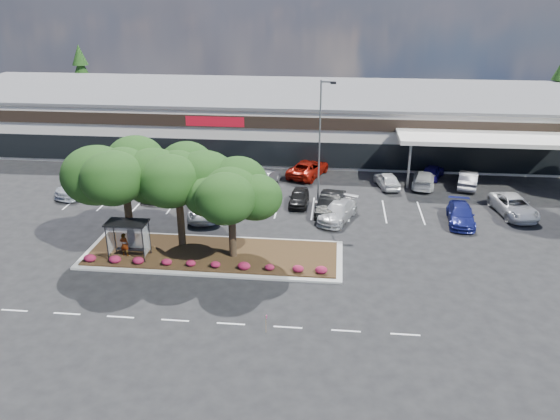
# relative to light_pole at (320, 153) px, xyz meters

# --- Properties ---
(ground) EXTENTS (160.00, 160.00, 0.00)m
(ground) POSITION_rel_light_pole_xyz_m (-4.99, -14.07, -4.75)
(ground) COLOR black
(ground) RESTS_ON ground
(retail_store) EXTENTS (80.40, 25.20, 6.25)m
(retail_store) POSITION_rel_light_pole_xyz_m (-4.93, 19.84, -1.60)
(retail_store) COLOR silver
(retail_store) RESTS_ON ground
(landscape_island) EXTENTS (18.00, 6.00, 0.26)m
(landscape_island) POSITION_rel_light_pole_xyz_m (-6.99, -10.07, -4.63)
(landscape_island) COLOR #A6A6A1
(landscape_island) RESTS_ON ground
(lane_markings) EXTENTS (33.12, 20.06, 0.01)m
(lane_markings) POSITION_rel_light_pole_xyz_m (-5.13, -3.64, -4.75)
(lane_markings) COLOR silver
(lane_markings) RESTS_ON ground
(shrub_row) EXTENTS (17.00, 0.80, 0.50)m
(shrub_row) POSITION_rel_light_pole_xyz_m (-6.99, -12.17, -4.24)
(shrub_row) COLOR #9C163B
(shrub_row) RESTS_ON landscape_island
(bus_shelter) EXTENTS (2.75, 1.55, 2.59)m
(bus_shelter) POSITION_rel_light_pole_xyz_m (-12.49, -11.12, -2.45)
(bus_shelter) COLOR black
(bus_shelter) RESTS_ON landscape_island
(island_tree_west) EXTENTS (7.20, 7.20, 7.89)m
(island_tree_west) POSITION_rel_light_pole_xyz_m (-12.99, -9.57, -0.55)
(island_tree_west) COLOR black
(island_tree_west) RESTS_ON landscape_island
(island_tree_mid) EXTENTS (6.60, 6.60, 7.32)m
(island_tree_mid) POSITION_rel_light_pole_xyz_m (-9.49, -8.87, -0.83)
(island_tree_mid) COLOR black
(island_tree_mid) RESTS_ON landscape_island
(island_tree_east) EXTENTS (5.80, 5.80, 6.50)m
(island_tree_east) POSITION_rel_light_pole_xyz_m (-5.49, -10.37, -1.24)
(island_tree_east) COLOR black
(island_tree_east) RESTS_ON landscape_island
(conifer_north_west) EXTENTS (4.40, 4.40, 10.00)m
(conifer_north_west) POSITION_rel_light_pole_xyz_m (-34.99, 31.93, 0.25)
(conifer_north_west) COLOR black
(conifer_north_west) RESTS_ON ground
(conifer_north_east) EXTENTS (3.96, 3.96, 9.00)m
(conifer_north_east) POSITION_rel_light_pole_xyz_m (29.01, 29.93, -0.25)
(conifer_north_east) COLOR black
(conifer_north_east) RESTS_ON ground
(person_waiting) EXTENTS (0.66, 0.48, 1.69)m
(person_waiting) POSITION_rel_light_pole_xyz_m (-12.88, -11.12, -3.65)
(person_waiting) COLOR #594C47
(person_waiting) RESTS_ON landscape_island
(light_pole) EXTENTS (1.42, 0.71, 10.67)m
(light_pole) POSITION_rel_light_pole_xyz_m (0.00, 0.00, 0.00)
(light_pole) COLOR #A6A6A1
(light_pole) RESTS_ON ground
(survey_stake) EXTENTS (0.07, 0.14, 1.10)m
(survey_stake) POSITION_rel_light_pole_xyz_m (-2.12, -18.66, -4.05)
(survey_stake) COLOR #997C50
(survey_stake) RESTS_ON ground
(car_0) EXTENTS (4.15, 6.40, 1.72)m
(car_0) POSITION_rel_light_pole_xyz_m (-21.37, 1.09, -3.89)
(car_0) COLOR silver
(car_0) RESTS_ON ground
(car_1) EXTENTS (3.78, 5.26, 1.33)m
(car_1) POSITION_rel_light_pole_xyz_m (-13.94, 0.78, -4.09)
(car_1) COLOR maroon
(car_1) RESTS_ON ground
(car_2) EXTENTS (3.56, 5.92, 1.54)m
(car_2) POSITION_rel_light_pole_xyz_m (-9.26, -3.04, -3.99)
(car_2) COLOR #B4B4B4
(car_2) RESTS_ON ground
(car_3) EXTENTS (3.05, 4.72, 1.50)m
(car_3) POSITION_rel_light_pole_xyz_m (-9.13, -2.50, -4.01)
(car_3) COLOR #623011
(car_3) RESTS_ON ground
(car_4) EXTENTS (1.70, 3.94, 1.33)m
(car_4) POSITION_rel_light_pole_xyz_m (-1.73, 0.21, -4.09)
(car_4) COLOR black
(car_4) RESTS_ON ground
(car_5) EXTENTS (2.56, 5.30, 1.67)m
(car_5) POSITION_rel_light_pole_xyz_m (1.00, -1.45, -3.92)
(car_5) COLOR black
(car_5) RESTS_ON ground
(car_6) EXTENTS (3.67, 5.40, 1.45)m
(car_6) POSITION_rel_light_pole_xyz_m (1.62, -2.74, -4.03)
(car_6) COLOR #B3B3B3
(car_6) RESTS_ON ground
(car_7) EXTENTS (2.43, 5.02, 1.41)m
(car_7) POSITION_rel_light_pole_xyz_m (11.31, -2.35, -4.05)
(car_7) COLOR navy
(car_7) RESTS_ON ground
(car_8) EXTENTS (3.31, 5.78, 1.52)m
(car_8) POSITION_rel_light_pole_xyz_m (15.96, -0.21, -3.99)
(car_8) COLOR silver
(car_8) RESTS_ON ground
(car_9) EXTENTS (2.47, 4.42, 1.38)m
(car_9) POSITION_rel_light_pole_xyz_m (-18.38, 6.12, -4.06)
(car_9) COLOR black
(car_9) RESTS_ON ground
(car_10) EXTENTS (2.66, 5.12, 1.38)m
(car_10) POSITION_rel_light_pole_xyz_m (-15.81, 3.78, -4.06)
(car_10) COLOR #672E03
(car_10) RESTS_ON ground
(car_11) EXTENTS (2.70, 5.03, 1.57)m
(car_11) POSITION_rel_light_pole_xyz_m (-9.96, 4.49, -3.97)
(car_11) COLOR black
(car_11) RESTS_ON ground
(car_12) EXTENTS (2.79, 4.75, 1.48)m
(car_12) POSITION_rel_light_pole_xyz_m (-5.20, 4.87, -4.01)
(car_12) COLOR #53545A
(car_12) RESTS_ON ground
(car_13) EXTENTS (4.45, 6.31, 1.60)m
(car_13) POSITION_rel_light_pole_xyz_m (-1.39, 7.87, -3.95)
(car_13) COLOR #9C150A
(car_13) RESTS_ON ground
(car_14) EXTENTS (2.57, 4.42, 1.41)m
(car_14) POSITION_rel_light_pole_xyz_m (6.12, 5.45, -4.05)
(car_14) COLOR silver
(car_14) RESTS_ON ground
(car_15) EXTENTS (2.90, 5.24, 1.44)m
(car_15) POSITION_rel_light_pole_xyz_m (9.56, 6.03, -4.04)
(car_15) COLOR silver
(car_15) RESTS_ON ground
(car_16) EXTENTS (3.10, 4.46, 1.41)m
(car_16) POSITION_rel_light_pole_xyz_m (10.71, 8.43, -4.05)
(car_16) COLOR #150D60
(car_16) RESTS_ON ground
(car_17) EXTENTS (2.76, 4.99, 1.56)m
(car_17) POSITION_rel_light_pole_xyz_m (13.64, 6.26, -3.97)
(car_17) COLOR slate
(car_17) RESTS_ON ground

